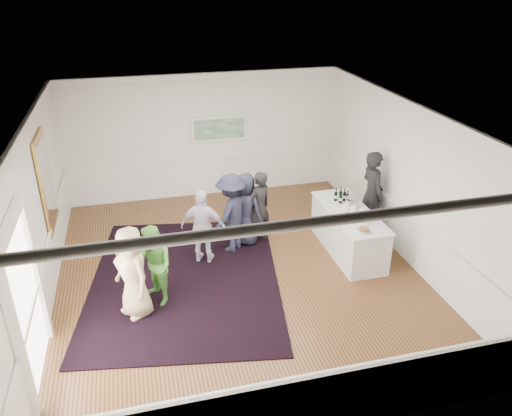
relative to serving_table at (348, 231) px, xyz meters
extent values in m
plane|color=brown|center=(-2.44, -0.26, -0.47)|extent=(8.00, 8.00, 0.00)
cube|color=white|center=(-2.44, -0.26, 2.73)|extent=(7.00, 8.00, 0.02)
cube|color=white|center=(-5.94, -0.26, 1.13)|extent=(0.02, 8.00, 3.20)
cube|color=white|center=(1.06, -0.26, 1.13)|extent=(0.02, 8.00, 3.20)
cube|color=white|center=(-2.44, 3.74, 1.13)|extent=(7.00, 0.02, 3.20)
cube|color=white|center=(-2.44, -4.26, 1.13)|extent=(7.00, 0.02, 3.20)
cube|color=gold|center=(-5.90, 1.04, 1.33)|extent=(0.04, 1.25, 1.85)
cube|color=white|center=(-5.87, 1.04, 1.33)|extent=(0.01, 1.05, 1.65)
cube|color=white|center=(-5.87, -2.98, 0.73)|extent=(0.10, 0.14, 2.40)
cube|color=white|center=(-5.87, -1.34, 0.73)|extent=(0.10, 0.14, 2.40)
cube|color=white|center=(-5.87, -2.16, 2.01)|extent=(0.10, 1.78, 0.16)
cube|color=white|center=(-5.91, -2.16, 0.73)|extent=(0.02, 1.50, 2.40)
cube|color=white|center=(-2.04, 3.69, 1.31)|extent=(1.44, 0.05, 0.66)
cube|color=#25643A|center=(-2.04, 3.66, 1.31)|extent=(1.30, 0.01, 0.52)
cube|color=black|center=(-3.50, -0.24, -0.46)|extent=(4.31, 5.22, 0.02)
cube|color=silver|center=(0.00, 0.00, -0.01)|extent=(0.82, 2.25, 0.92)
cube|color=silver|center=(0.00, 0.00, 0.45)|extent=(0.88, 2.31, 0.02)
imported|color=black|center=(0.76, 0.55, 0.53)|extent=(0.51, 0.75, 2.00)
imported|color=tan|center=(-4.44, -1.07, 0.37)|extent=(0.87, 0.98, 1.68)
imported|color=#64BA4A|center=(-4.08, -0.83, 0.29)|extent=(0.85, 0.92, 1.51)
imported|color=silver|center=(-3.01, 0.35, 0.32)|extent=(1.01, 0.73, 1.58)
imported|color=#202236|center=(-2.37, 0.67, 0.39)|extent=(1.26, 1.22, 1.73)
imported|color=black|center=(-1.72, 0.87, 0.35)|extent=(0.72, 0.63, 1.65)
imported|color=#202236|center=(-2.02, 0.91, 0.34)|extent=(0.92, 0.93, 1.62)
cylinder|color=#65A33A|center=(-0.05, -0.24, 0.58)|extent=(0.12, 0.12, 0.24)
cylinder|color=#EB5045|center=(0.10, -0.36, 0.58)|extent=(0.12, 0.12, 0.24)
cylinder|color=#7FAD3D|center=(-0.14, -0.08, 0.58)|extent=(0.12, 0.12, 0.24)
cylinder|color=silver|center=(0.07, -0.61, 0.58)|extent=(0.12, 0.12, 0.24)
cylinder|color=silver|center=(0.08, 0.14, 0.58)|extent=(0.26, 0.26, 0.25)
imported|color=white|center=(-0.10, -0.87, 0.50)|extent=(0.25, 0.25, 0.06)
cylinder|color=#8F6039|center=(-0.10, -0.87, 0.52)|extent=(0.19, 0.19, 0.04)
camera|label=1|loc=(-4.17, -8.49, 5.04)|focal=35.00mm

